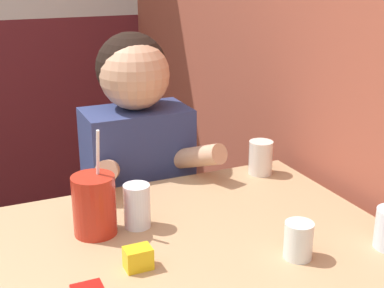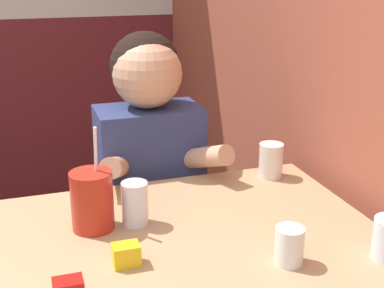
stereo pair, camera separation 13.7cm
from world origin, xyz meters
name	(u,v)px [view 1 (the left image)]	position (x,y,z in m)	size (l,w,h in m)	color
main_table	(201,271)	(0.86, 0.30, 0.68)	(0.97, 0.83, 0.75)	tan
person_seated	(139,194)	(0.89, 0.87, 0.65)	(0.42, 0.42, 1.19)	navy
cocktail_pitcher	(94,205)	(0.65, 0.47, 0.83)	(0.11, 0.11, 0.27)	#B22819
glass_near_pitcher	(137,206)	(0.76, 0.46, 0.81)	(0.07, 0.07, 0.11)	silver
glass_center	(298,240)	(1.04, 0.17, 0.80)	(0.07, 0.07, 0.09)	silver
glass_far_side	(261,158)	(1.23, 0.64, 0.81)	(0.08, 0.08, 0.11)	silver
condiment_mustard	(138,258)	(0.69, 0.27, 0.78)	(0.06, 0.04, 0.05)	yellow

